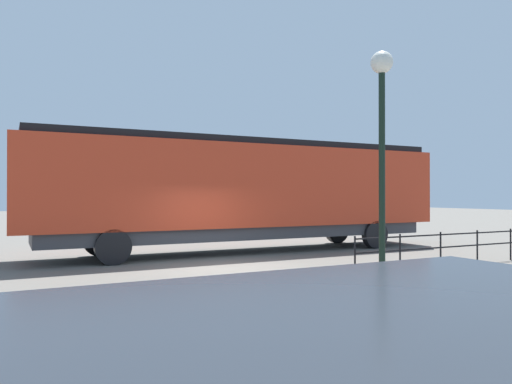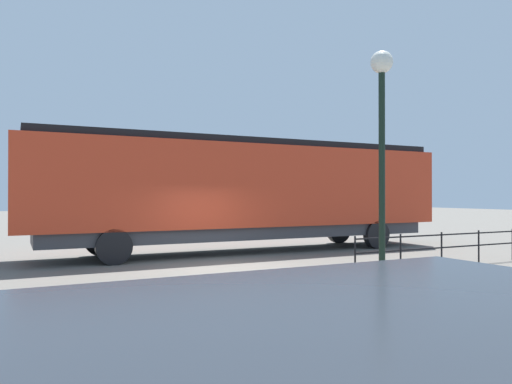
{
  "view_description": "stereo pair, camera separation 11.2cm",
  "coord_description": "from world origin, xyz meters",
  "views": [
    {
      "loc": [
        12.91,
        -5.61,
        2.12
      ],
      "look_at": [
        1.22,
        0.37,
        2.21
      ],
      "focal_mm": 34.17,
      "sensor_mm": 36.0,
      "label": 1
    },
    {
      "loc": [
        12.96,
        -5.51,
        2.12
      ],
      "look_at": [
        1.22,
        0.37,
        2.21
      ],
      "focal_mm": 34.17,
      "sensor_mm": 36.0,
      "label": 2
    }
  ],
  "objects": [
    {
      "name": "locomotive",
      "position": [
        -3.51,
        2.98,
        2.33
      ],
      "size": [
        2.83,
        15.99,
        4.18
      ],
      "color": "red",
      "rests_on": "ground_plane"
    },
    {
      "name": "ground_plane",
      "position": [
        0.0,
        0.0,
        0.0
      ],
      "size": [
        120.0,
        120.0,
        0.0
      ],
      "primitive_type": "plane",
      "color": "#666059"
    },
    {
      "name": "lamp_post",
      "position": [
        3.53,
        2.73,
        4.24
      ],
      "size": [
        0.56,
        0.56,
        5.73
      ],
      "color": "black",
      "rests_on": "ground_plane"
    },
    {
      "name": "platform_fence",
      "position": [
        2.51,
        6.69,
        0.67
      ],
      "size": [
        0.05,
        8.06,
        1.03
      ],
      "color": "black",
      "rests_on": "ground_plane"
    }
  ]
}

